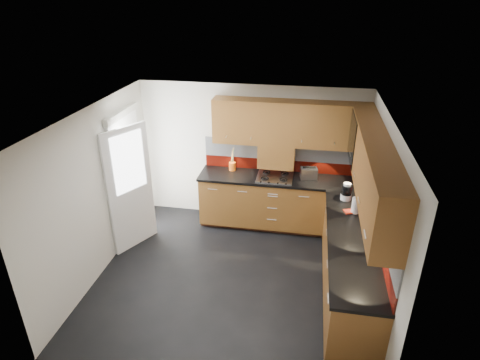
% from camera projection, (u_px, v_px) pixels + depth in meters
% --- Properties ---
extents(room, '(4.00, 3.80, 2.64)m').
position_uv_depth(room, '(230.00, 184.00, 5.17)').
color(room, black).
extents(base_cabinets, '(2.70, 3.20, 0.95)m').
position_uv_depth(base_cabinets, '(309.00, 232.00, 6.09)').
color(base_cabinets, brown).
rests_on(base_cabinets, room).
extents(countertop, '(2.72, 3.22, 0.04)m').
position_uv_depth(countertop, '(311.00, 204.00, 5.87)').
color(countertop, black).
rests_on(countertop, base_cabinets).
extents(backsplash, '(2.70, 3.20, 0.54)m').
position_uv_depth(backsplash, '(328.00, 181.00, 5.91)').
color(backsplash, maroon).
rests_on(backsplash, countertop).
extents(upper_cabinets, '(2.50, 3.20, 0.72)m').
position_uv_depth(upper_cabinets, '(329.00, 144.00, 5.51)').
color(upper_cabinets, brown).
rests_on(upper_cabinets, room).
extents(extractor_hood, '(0.60, 0.33, 0.40)m').
position_uv_depth(extractor_hood, '(276.00, 155.00, 6.64)').
color(extractor_hood, brown).
rests_on(extractor_hood, room).
extents(glass_cabinet, '(0.32, 0.80, 0.66)m').
position_uv_depth(glass_cabinet, '(363.00, 138.00, 5.68)').
color(glass_cabinet, black).
rests_on(glass_cabinet, room).
extents(back_door, '(0.42, 1.19, 2.04)m').
position_uv_depth(back_door, '(129.00, 181.00, 6.31)').
color(back_door, white).
rests_on(back_door, room).
extents(gas_hob, '(0.59, 0.52, 0.05)m').
position_uv_depth(gas_hob, '(275.00, 177.00, 6.63)').
color(gas_hob, silver).
rests_on(gas_hob, countertop).
extents(utensil_pot, '(0.12, 0.12, 0.41)m').
position_uv_depth(utensil_pot, '(232.00, 165.00, 6.88)').
color(utensil_pot, orange).
rests_on(utensil_pot, countertop).
extents(toaster, '(0.29, 0.21, 0.20)m').
position_uv_depth(toaster, '(309.00, 173.00, 6.58)').
color(toaster, silver).
rests_on(toaster, countertop).
extents(food_processor, '(0.16, 0.16, 0.27)m').
position_uv_depth(food_processor, '(346.00, 192.00, 5.91)').
color(food_processor, white).
rests_on(food_processor, countertop).
extents(paper_towel, '(0.12, 0.12, 0.23)m').
position_uv_depth(paper_towel, '(356.00, 205.00, 5.57)').
color(paper_towel, white).
rests_on(paper_towel, countertop).
extents(orange_cloth, '(0.17, 0.16, 0.02)m').
position_uv_depth(orange_cloth, '(349.00, 211.00, 5.63)').
color(orange_cloth, '#F9391B').
rests_on(orange_cloth, countertop).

